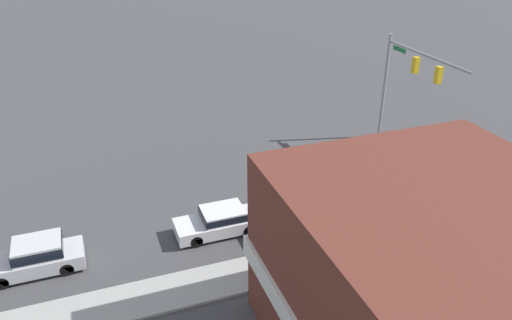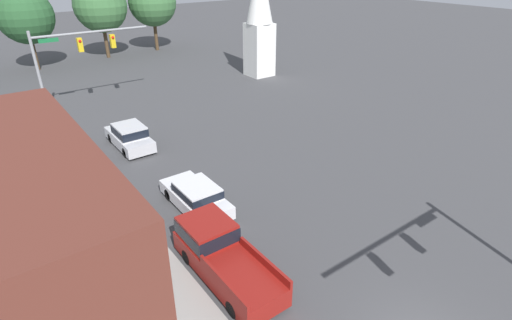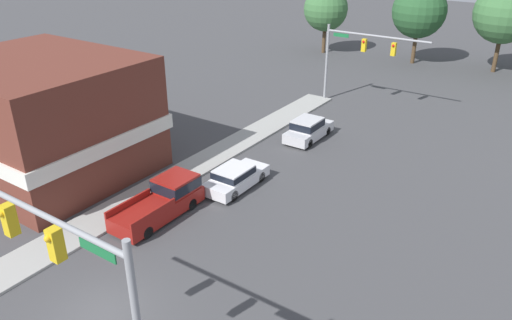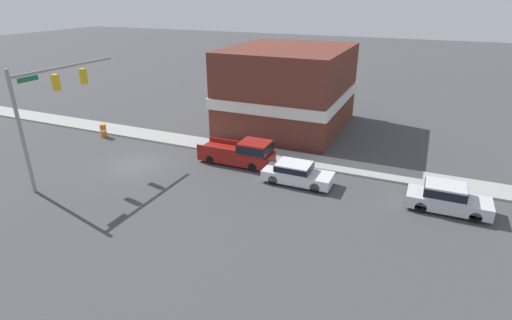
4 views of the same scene
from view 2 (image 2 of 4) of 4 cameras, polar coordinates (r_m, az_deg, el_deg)
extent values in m
cylinder|color=gray|center=(34.87, -28.54, 10.38)|extent=(0.22, 0.22, 6.71)
cylinder|color=gray|center=(35.15, -22.38, 16.57)|extent=(8.85, 0.18, 0.18)
cube|color=gold|center=(35.04, -23.84, 14.82)|extent=(0.36, 0.36, 1.05)
sphere|color=red|center=(34.80, -23.85, 15.28)|extent=(0.22, 0.22, 0.22)
cube|color=gold|center=(35.70, -19.80, 15.69)|extent=(0.36, 0.36, 1.05)
sphere|color=red|center=(35.45, -19.77, 16.15)|extent=(0.22, 0.22, 0.22)
cube|color=#196B38|center=(34.53, -27.53, 14.92)|extent=(1.40, 0.04, 0.30)
cylinder|color=black|center=(21.56, -12.34, -4.87)|extent=(0.22, 0.66, 0.66)
cylinder|color=black|center=(22.14, -8.49, -3.58)|extent=(0.22, 0.66, 0.66)
cylinder|color=black|center=(19.40, -8.72, -8.52)|extent=(0.22, 0.66, 0.66)
cylinder|color=black|center=(20.04, -4.56, -6.95)|extent=(0.22, 0.66, 0.66)
cube|color=silver|center=(20.65, -8.63, -5.46)|extent=(1.87, 4.57, 0.67)
cube|color=silver|center=(20.12, -8.38, -4.34)|extent=(1.72, 2.19, 0.56)
cube|color=black|center=(20.12, -8.38, -4.34)|extent=(1.74, 2.28, 0.39)
cylinder|color=black|center=(29.27, -20.02, 2.95)|extent=(0.22, 0.66, 0.66)
cylinder|color=black|center=(29.70, -17.02, 3.78)|extent=(0.22, 0.66, 0.66)
cylinder|color=black|center=(26.78, -18.14, 1.00)|extent=(0.22, 0.66, 0.66)
cylinder|color=black|center=(27.26, -14.90, 1.93)|extent=(0.22, 0.66, 0.66)
cube|color=silver|center=(28.15, -17.61, 2.86)|extent=(1.88, 4.54, 0.72)
cube|color=silver|center=(27.63, -17.62, 4.03)|extent=(1.73, 2.18, 0.72)
cube|color=black|center=(27.63, -17.62, 4.03)|extent=(1.74, 2.27, 0.50)
cylinder|color=black|center=(17.40, -9.73, -13.46)|extent=(0.22, 0.66, 0.66)
cylinder|color=black|center=(18.02, -4.69, -11.43)|extent=(0.22, 0.66, 0.66)
cylinder|color=black|center=(15.21, -3.31, -20.45)|extent=(0.22, 0.66, 0.66)
cylinder|color=black|center=(15.92, 2.23, -17.68)|extent=(0.22, 0.66, 0.66)
cube|color=maroon|center=(16.37, -4.11, -14.85)|extent=(1.98, 5.53, 0.85)
cube|color=maroon|center=(16.85, -7.03, -9.84)|extent=(1.88, 2.10, 0.85)
cube|color=black|center=(16.85, -7.03, -9.84)|extent=(1.90, 2.18, 0.60)
cube|color=maroon|center=(14.86, -4.72, -17.05)|extent=(0.12, 3.13, 0.35)
cube|color=maroon|center=(15.63, 1.24, -14.27)|extent=(0.12, 3.13, 0.35)
cube|color=white|center=(43.47, 0.48, 15.46)|extent=(2.47, 2.47, 5.37)
cylinder|color=#4C3823|center=(52.17, -29.02, 12.91)|extent=(0.44, 0.44, 3.15)
sphere|color=#28562D|center=(51.53, -30.12, 17.40)|extent=(5.87, 5.87, 5.87)
cylinder|color=#4C3823|center=(55.13, -20.57, 15.28)|extent=(0.44, 0.44, 3.37)
sphere|color=#3D703D|center=(54.50, -21.38, 19.87)|extent=(6.26, 6.26, 6.26)
cylinder|color=#4C3823|center=(57.82, -14.08, 16.66)|extent=(0.44, 0.44, 3.40)
sphere|color=#3D703D|center=(57.23, -14.62, 21.03)|extent=(6.14, 6.14, 6.14)
camera|label=1|loc=(25.67, -75.24, 17.38)|focal=35.00mm
camera|label=3|loc=(24.70, 72.70, 16.78)|focal=35.00mm
camera|label=4|loc=(38.19, 19.14, 26.16)|focal=28.00mm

